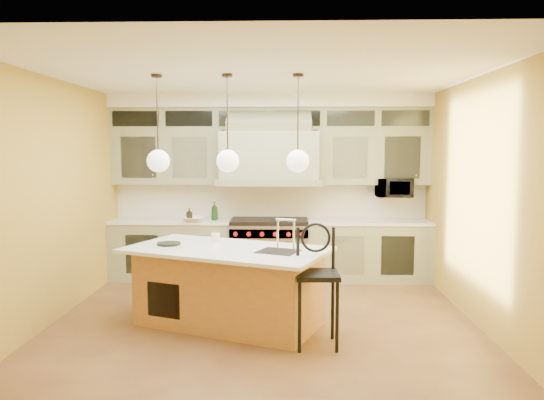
{
  "coord_description": "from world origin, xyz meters",
  "views": [
    {
      "loc": [
        0.29,
        -6.08,
        2.06
      ],
      "look_at": [
        0.08,
        0.7,
        1.4
      ],
      "focal_mm": 35.0,
      "sensor_mm": 36.0,
      "label": 1
    }
  ],
  "objects_px": {
    "counter_stool": "(317,276)",
    "microwave": "(394,188)",
    "kitchen_island": "(229,285)",
    "range": "(269,249)"
  },
  "relations": [
    {
      "from": "kitchen_island",
      "to": "microwave",
      "type": "bearing_deg",
      "value": 66.33
    },
    {
      "from": "kitchen_island",
      "to": "counter_stool",
      "type": "bearing_deg",
      "value": -9.33
    },
    {
      "from": "kitchen_island",
      "to": "microwave",
      "type": "distance_m",
      "value": 3.42
    },
    {
      "from": "range",
      "to": "microwave",
      "type": "distance_m",
      "value": 2.18
    },
    {
      "from": "kitchen_island",
      "to": "counter_stool",
      "type": "relative_size",
      "value": 2.02
    },
    {
      "from": "microwave",
      "to": "counter_stool",
      "type": "bearing_deg",
      "value": -115.15
    },
    {
      "from": "counter_stool",
      "to": "microwave",
      "type": "xyz_separation_m",
      "value": [
        1.36,
        2.89,
        0.72
      ]
    },
    {
      "from": "counter_stool",
      "to": "microwave",
      "type": "height_order",
      "value": "microwave"
    },
    {
      "from": "counter_stool",
      "to": "microwave",
      "type": "relative_size",
      "value": 2.35
    },
    {
      "from": "kitchen_island",
      "to": "microwave",
      "type": "xyz_separation_m",
      "value": [
        2.35,
        2.29,
        0.98
      ]
    }
  ]
}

